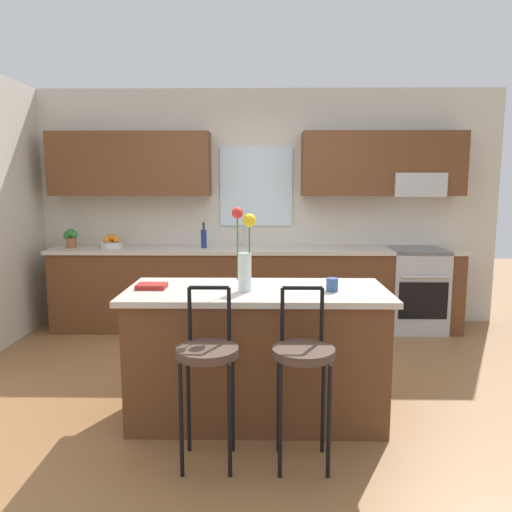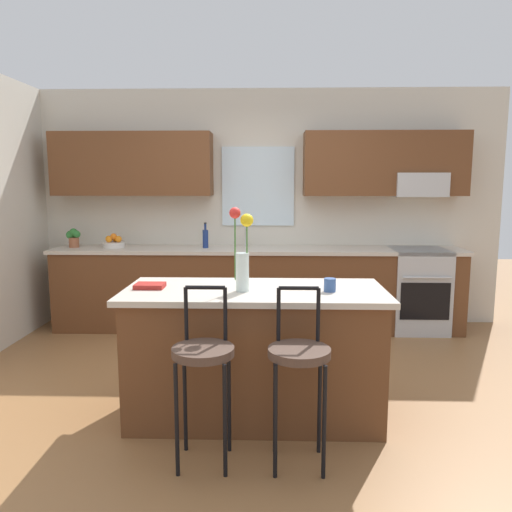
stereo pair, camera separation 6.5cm
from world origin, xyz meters
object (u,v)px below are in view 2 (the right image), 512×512
(oven_range, at_px, (417,290))
(bar_stool_near, at_px, (203,359))
(bar_stool_middle, at_px, (299,360))
(potted_plant_small, at_px, (73,237))
(flower_vase, at_px, (242,254))
(kitchen_island, at_px, (255,353))
(bottle_olive_oil, at_px, (205,238))
(fruit_bowl_oranges, at_px, (114,243))
(mug_ceramic, at_px, (330,285))
(cookbook, at_px, (150,286))

(oven_range, bearing_deg, bar_stool_near, -126.47)
(oven_range, xyz_separation_m, bar_stool_middle, (-1.47, -2.73, 0.18))
(potted_plant_small, bearing_deg, bar_stool_near, -56.27)
(bar_stool_near, xyz_separation_m, flower_vase, (0.20, 0.53, 0.54))
(kitchen_island, xyz_separation_m, bottle_olive_oil, (-0.62, 2.15, 0.57))
(bar_stool_near, height_order, fruit_bowl_oranges, fruit_bowl_oranges)
(mug_ceramic, bearing_deg, fruit_bowl_oranges, 134.21)
(kitchen_island, bearing_deg, bottle_olive_oil, 106.13)
(oven_range, relative_size, mug_ceramic, 10.22)
(oven_range, xyz_separation_m, mug_ceramic, (-1.24, -2.20, 0.51))
(bar_stool_near, distance_m, bottle_olive_oil, 2.81)
(oven_range, relative_size, kitchen_island, 0.51)
(bar_stool_near, distance_m, mug_ceramic, 1.00)
(flower_vase, height_order, cookbook, flower_vase)
(mug_ceramic, relative_size, fruit_bowl_oranges, 0.37)
(fruit_bowl_oranges, relative_size, potted_plant_small, 1.12)
(oven_range, height_order, bar_stool_middle, bar_stool_middle)
(cookbook, distance_m, fruit_bowl_oranges, 2.35)
(bar_stool_middle, relative_size, flower_vase, 1.85)
(fruit_bowl_oranges, bearing_deg, mug_ceramic, -45.79)
(mug_ceramic, xyz_separation_m, potted_plant_small, (-2.62, 2.22, 0.07))
(cookbook, bearing_deg, bottle_olive_oil, 87.24)
(oven_range, distance_m, kitchen_island, 2.75)
(kitchen_island, height_order, bar_stool_near, bar_stool_near)
(cookbook, bearing_deg, mug_ceramic, -3.49)
(flower_vase, distance_m, fruit_bowl_oranges, 2.75)
(bar_stool_middle, distance_m, mug_ceramic, 0.67)
(cookbook, relative_size, fruit_bowl_oranges, 0.83)
(kitchen_island, distance_m, mug_ceramic, 0.72)
(mug_ceramic, height_order, bottle_olive_oil, bottle_olive_oil)
(kitchen_island, relative_size, mug_ceramic, 19.90)
(oven_range, height_order, bar_stool_near, bar_stool_near)
(bar_stool_near, bearing_deg, oven_range, 53.53)
(kitchen_island, distance_m, bar_stool_near, 0.69)
(oven_range, height_order, kitchen_island, same)
(bar_stool_middle, relative_size, bottle_olive_oil, 3.66)
(bar_stool_middle, bearing_deg, kitchen_island, 114.36)
(bar_stool_near, xyz_separation_m, cookbook, (-0.45, 0.61, 0.30))
(kitchen_island, distance_m, potted_plant_small, 3.07)
(bar_stool_middle, bearing_deg, oven_range, 61.71)
(oven_range, bearing_deg, potted_plant_small, 179.62)
(mug_ceramic, relative_size, cookbook, 0.45)
(bottle_olive_oil, distance_m, potted_plant_small, 1.50)
(bar_stool_middle, distance_m, potted_plant_small, 3.67)
(mug_ceramic, bearing_deg, kitchen_island, 171.91)
(bar_stool_near, xyz_separation_m, fruit_bowl_oranges, (-1.39, 2.76, 0.34))
(mug_ceramic, bearing_deg, bottle_olive_oil, 116.91)
(kitchen_island, bearing_deg, bar_stool_middle, -65.64)
(oven_range, xyz_separation_m, bottle_olive_oil, (-2.37, 0.02, 0.57))
(cookbook, relative_size, bottle_olive_oil, 0.70)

